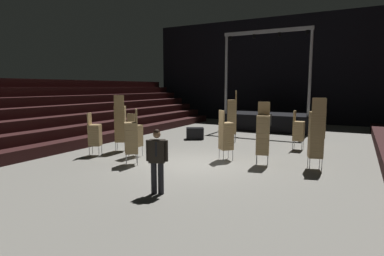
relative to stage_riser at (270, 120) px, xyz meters
name	(u,v)px	position (x,y,z in m)	size (l,w,h in m)	color
ground_plane	(197,165)	(0.00, -10.49, -0.67)	(22.00, 30.00, 0.10)	gray
arena_end_wall	(286,70)	(0.00, 4.51, 3.38)	(22.00, 0.30, 8.00)	black
bleacher_bank_left	(57,110)	(-8.38, -9.49, 0.96)	(5.25, 24.00, 3.15)	black
stage_riser	(270,120)	(0.00, 0.00, 0.00)	(5.51, 3.56, 6.04)	black
man_with_tie	(157,158)	(0.53, -13.77, 0.33)	(0.56, 0.37, 1.68)	black
chair_stack_front_left	(232,116)	(-0.55, -5.55, 0.66)	(0.58, 0.58, 2.56)	#B2B5BA
chair_stack_front_right	(319,123)	(3.43, -4.99, 0.49)	(0.62, 0.62, 2.22)	#B2B5BA
chair_stack_mid_left	(263,134)	(2.11, -9.61, 0.49)	(0.52, 0.52, 2.22)	#B2B5BA
chair_stack_mid_right	(131,137)	(-2.01, -11.61, 0.37)	(0.62, 0.62, 1.96)	#B2B5BA
chair_stack_mid_centre	(298,130)	(2.74, -6.14, 0.24)	(0.45, 0.45, 1.71)	#B2B5BA
chair_stack_rear_left	(226,135)	(0.67, -9.42, 0.32)	(0.62, 0.62, 1.88)	#B2B5BA
chair_stack_rear_right	(120,123)	(-3.91, -9.97, 0.58)	(0.60, 0.60, 2.39)	#B2B5BA
chair_stack_rear_centre	(95,134)	(-4.25, -11.12, 0.24)	(0.59, 0.59, 1.71)	#B2B5BA
chair_stack_aisle_left	(316,134)	(3.80, -9.31, 0.58)	(0.55, 0.55, 2.39)	#B2B5BA
chair_stack_aisle_right	(135,135)	(-2.72, -10.51, 0.24)	(0.49, 0.49, 1.71)	#B2B5BA
crew_worker_near_stage	(268,123)	(1.02, -4.66, 0.31)	(0.29, 0.57, 1.65)	black
equipment_road_case	(195,133)	(-2.54, -5.72, -0.32)	(0.90, 0.60, 0.60)	black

